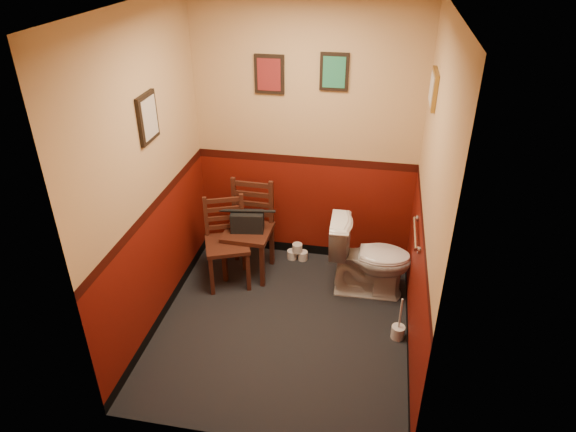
{
  "coord_description": "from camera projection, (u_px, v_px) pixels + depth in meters",
  "views": [
    {
      "loc": [
        0.7,
        -3.47,
        3.16
      ],
      "look_at": [
        0.0,
        0.25,
        1.0
      ],
      "focal_mm": 32.0,
      "sensor_mm": 36.0,
      "label": 1
    }
  ],
  "objects": [
    {
      "name": "framed_print_right",
      "position": [
        433.0,
        89.0,
        3.96
      ],
      "size": [
        0.04,
        0.34,
        0.28
      ],
      "color": "olive",
      "rests_on": "wall_right"
    },
    {
      "name": "tp_stack",
      "position": [
        297.0,
        253.0,
        5.52
      ],
      "size": [
        0.22,
        0.12,
        0.19
      ],
      "color": "silver",
      "rests_on": "floor"
    },
    {
      "name": "toilet_brush",
      "position": [
        398.0,
        331.0,
        4.47
      ],
      "size": [
        0.12,
        0.12,
        0.43
      ],
      "color": "silver",
      "rests_on": "floor"
    },
    {
      "name": "wall_left",
      "position": [
        149.0,
        181.0,
        4.15
      ],
      "size": [
        0.0,
        2.4,
        2.7
      ],
      "primitive_type": "cube",
      "rotation": [
        1.57,
        0.0,
        1.57
      ],
      "color": "#5F1108",
      "rests_on": "ground"
    },
    {
      "name": "floor",
      "position": [
        283.0,
        325.0,
        4.64
      ],
      "size": [
        2.2,
        2.4,
        0.0
      ],
      "primitive_type": "cube",
      "color": "black",
      "rests_on": "ground"
    },
    {
      "name": "framed_print_left",
      "position": [
        148.0,
        118.0,
        3.98
      ],
      "size": [
        0.04,
        0.3,
        0.38
      ],
      "color": "black",
      "rests_on": "wall_left"
    },
    {
      "name": "wall_back",
      "position": [
        306.0,
        137.0,
        4.99
      ],
      "size": [
        2.2,
        0.0,
        2.7
      ],
      "primitive_type": "cube",
      "rotation": [
        1.57,
        0.0,
        0.0
      ],
      "color": "#5F1108",
      "rests_on": "ground"
    },
    {
      "name": "wall_front",
      "position": [
        242.0,
        286.0,
        2.95
      ],
      "size": [
        2.2,
        0.0,
        2.7
      ],
      "primitive_type": "cube",
      "rotation": [
        -1.57,
        0.0,
        0.0
      ],
      "color": "#5F1108",
      "rests_on": "ground"
    },
    {
      "name": "chair_left",
      "position": [
        227.0,
        242.0,
        5.03
      ],
      "size": [
        0.54,
        0.54,
        0.88
      ],
      "rotation": [
        0.0,
        0.0,
        0.38
      ],
      "color": "#3F1C13",
      "rests_on": "floor"
    },
    {
      "name": "framed_print_back_b",
      "position": [
        334.0,
        72.0,
        4.61
      ],
      "size": [
        0.26,
        0.04,
        0.34
      ],
      "color": "black",
      "rests_on": "wall_back"
    },
    {
      "name": "ceiling",
      "position": [
        281.0,
        6.0,
        3.3
      ],
      "size": [
        2.2,
        2.4,
        0.0
      ],
      "primitive_type": "cube",
      "rotation": [
        3.14,
        0.0,
        0.0
      ],
      "color": "silver",
      "rests_on": "ground"
    },
    {
      "name": "handbag",
      "position": [
        247.0,
        221.0,
        5.05
      ],
      "size": [
        0.34,
        0.2,
        0.23
      ],
      "rotation": [
        0.0,
        0.0,
        0.14
      ],
      "color": "black",
      "rests_on": "chair_right"
    },
    {
      "name": "chair_right",
      "position": [
        249.0,
        230.0,
        5.15
      ],
      "size": [
        0.47,
        0.47,
        0.97
      ],
      "rotation": [
        0.0,
        0.0,
        -0.03
      ],
      "color": "#3F1C13",
      "rests_on": "floor"
    },
    {
      "name": "wall_right",
      "position": [
        428.0,
        205.0,
        3.8
      ],
      "size": [
        0.0,
        2.4,
        2.7
      ],
      "primitive_type": "cube",
      "rotation": [
        1.57,
        0.0,
        -1.57
      ],
      "color": "#5F1108",
      "rests_on": "ground"
    },
    {
      "name": "framed_print_back_a",
      "position": [
        269.0,
        74.0,
        4.73
      ],
      "size": [
        0.28,
        0.04,
        0.36
      ],
      "color": "black",
      "rests_on": "wall_back"
    },
    {
      "name": "toilet",
      "position": [
        370.0,
        258.0,
        4.89
      ],
      "size": [
        0.8,
        0.46,
        0.78
      ],
      "primitive_type": "imported",
      "rotation": [
        0.0,
        0.0,
        1.6
      ],
      "color": "white",
      "rests_on": "floor"
    },
    {
      "name": "grab_bar",
      "position": [
        416.0,
        233.0,
        4.21
      ],
      "size": [
        0.05,
        0.56,
        0.06
      ],
      "color": "silver",
      "rests_on": "wall_right"
    }
  ]
}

